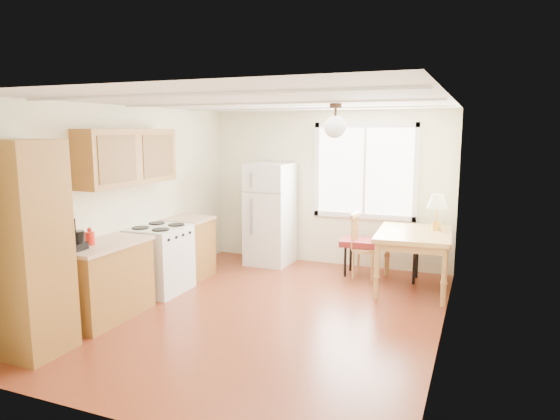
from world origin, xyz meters
The scene contains 11 objects.
room_shell centered at (0.00, 0.00, 1.25)m, with size 4.60×5.60×2.62m.
kitchen_run centered at (-1.72, -0.63, 0.84)m, with size 0.65×3.40×2.20m.
window_unit centered at (0.60, 2.47, 1.55)m, with size 1.64×0.05×1.51m.
pendant_light centered at (0.70, 0.40, 2.24)m, with size 0.26×0.26×0.40m.
refrigerator centered at (-0.87, 2.12, 0.83)m, with size 0.70×0.72×1.66m.
bench centered at (0.98, 2.01, 0.49)m, with size 1.23×0.53×0.55m.
dining_table centered at (1.50, 1.60, 0.71)m, with size 1.05×1.36×0.81m.
chair centered at (0.68, 1.90, 0.55)m, with size 0.42×0.42×0.95m.
table_lamp centered at (1.76, 1.86, 1.17)m, with size 0.29×0.29×0.50m.
coffee_maker centered at (-1.72, -1.26, 1.03)m, with size 0.19×0.25×0.37m.
kettle centered at (-1.76, -0.97, 0.98)m, with size 0.10×0.10×0.20m.
Camera 1 is at (2.32, -5.27, 2.19)m, focal length 32.00 mm.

